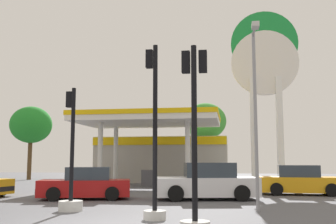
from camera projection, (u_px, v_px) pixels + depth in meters
name	position (u px, v px, depth m)	size (l,w,h in m)	color
gas_station	(162.00, 155.00, 31.96)	(10.36, 12.54, 4.85)	#ADA89E
station_pole_sign	(265.00, 73.00, 26.83)	(4.50, 0.56, 11.93)	white
car_0	(206.00, 183.00, 17.75)	(4.85, 2.78, 1.63)	black
car_2	(86.00, 185.00, 17.85)	(4.30, 2.65, 1.44)	black
car_3	(301.00, 181.00, 20.20)	(4.25, 2.07, 1.49)	black
traffic_signal_1	(195.00, 159.00, 9.82)	(0.73, 0.73, 4.64)	silver
traffic_signal_2	(71.00, 181.00, 13.77)	(0.82, 0.82, 4.29)	silver
traffic_signal_3	(154.00, 157.00, 11.86)	(0.67, 0.69, 5.26)	silver
tree_0	(31.00, 125.00, 36.71)	(3.81, 3.81, 6.73)	brown
tree_1	(205.00, 121.00, 36.59)	(3.86, 3.86, 7.01)	brown
corner_streetlamp	(255.00, 99.00, 13.73)	(0.24, 1.48, 6.30)	gray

